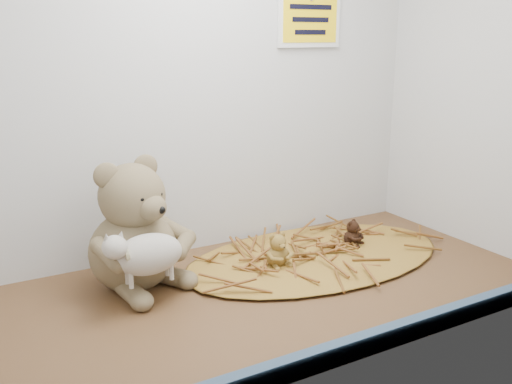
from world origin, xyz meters
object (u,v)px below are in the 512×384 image
main_teddy (132,224)px  mini_teddy_tan (277,248)px  mini_teddy_brown (352,231)px  toy_lamb (149,254)px

main_teddy → mini_teddy_tan: (30.80, -7.27, -8.67)cm
main_teddy → mini_teddy_brown: size_ratio=4.26×
main_teddy → mini_teddy_brown: (53.73, -5.20, -9.27)cm
main_teddy → toy_lamb: main_teddy is taller
toy_lamb → mini_teddy_tan: 31.39cm
main_teddy → toy_lamb: size_ratio=1.57×
toy_lamb → mini_teddy_brown: 54.27cm
mini_teddy_tan → mini_teddy_brown: (22.93, 2.07, -0.60)cm
main_teddy → mini_teddy_brown: main_teddy is taller
main_teddy → mini_teddy_tan: bearing=-35.5°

